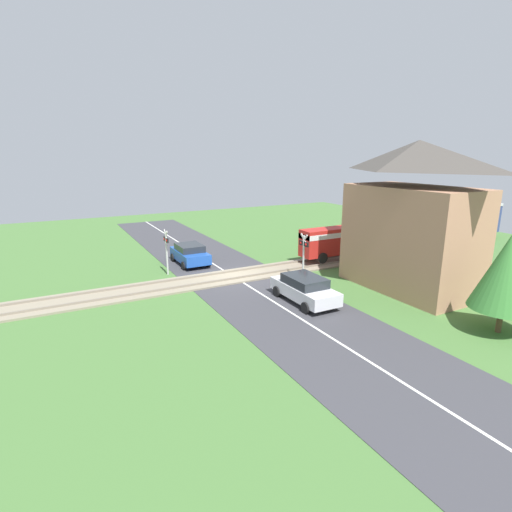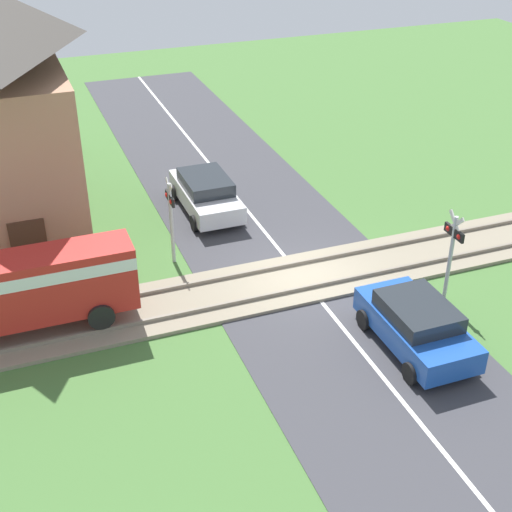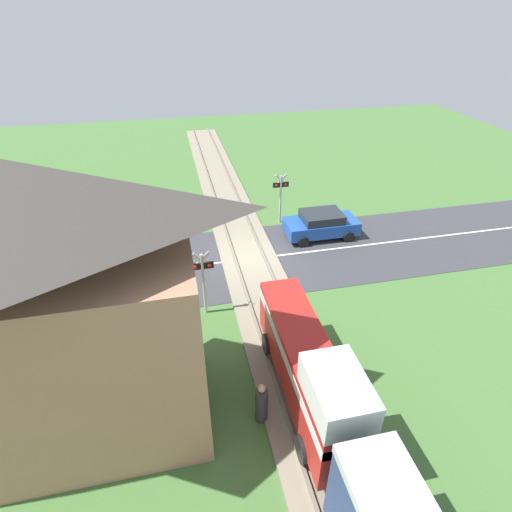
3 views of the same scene
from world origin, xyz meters
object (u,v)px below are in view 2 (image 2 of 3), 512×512
Objects in this scene: car_far_side at (206,193)px; crossing_signal_east_approach at (171,210)px; car_near_crossing at (416,324)px; crossing_signal_west_approach at (452,245)px; station_building at (5,120)px; pedestrian_by_station at (4,292)px.

car_far_side is 4.00m from crossing_signal_east_approach.
crossing_signal_east_approach is at bearing 146.43° from car_far_side.
crossing_signal_west_approach is at bearing -50.83° from car_near_crossing.
pedestrian_by_station is at bearing 169.59° from station_building.
crossing_signal_east_approach is 5.64m from pedestrian_by_station.
car_far_side is (10.03, 2.88, -0.01)m from car_near_crossing.
car_near_crossing is 2.96m from crossing_signal_west_approach.
pedestrian_by_station reaches higher than car_far_side.
crossing_signal_west_approach is 8.76m from crossing_signal_east_approach.
pedestrian_by_station is at bearing 101.51° from crossing_signal_east_approach.
car_far_side is at bearing -98.15° from station_building.
station_building is 5.44× the size of pedestrian_by_station.
car_near_crossing is at bearing -139.30° from station_building.
car_far_side is 2.74× the size of pedestrian_by_station.
crossing_signal_east_approach is at bearing -78.49° from pedestrian_by_station.
station_building is 6.30m from pedestrian_by_station.
crossing_signal_east_approach reaches higher than car_far_side.
crossing_signal_west_approach is (-8.30, -5.00, 1.14)m from car_far_side.
car_far_side is 9.76m from crossing_signal_west_approach.
pedestrian_by_station reaches higher than car_near_crossing.
car_far_side is at bearing -60.27° from pedestrian_by_station.
station_building is at bearing 47.03° from crossing_signal_east_approach.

